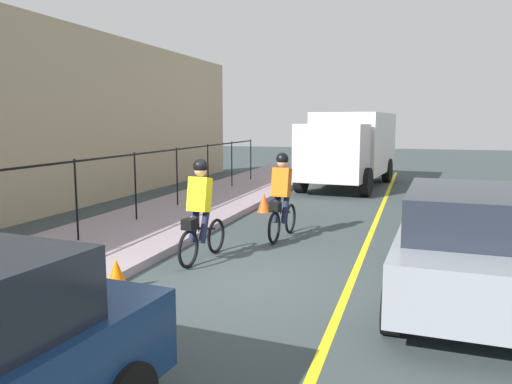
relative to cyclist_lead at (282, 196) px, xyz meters
name	(u,v)px	position (x,y,z in m)	size (l,w,h in m)	color
ground_plane	(244,281)	(-2.90, -0.16, -0.91)	(80.00, 80.00, 0.00)	#353F40
lane_line_centre	(347,291)	(-2.90, -1.76, -0.91)	(36.00, 0.12, 0.01)	yellow
sidewalk	(62,258)	(-2.90, 3.24, -0.84)	(40.00, 3.20, 0.15)	gray
iron_fence	(75,179)	(-1.90, 3.64, 0.45)	(21.79, 0.04, 1.60)	black
cyclist_lead	(282,196)	(0.00, 0.00, 0.00)	(1.71, 0.38, 1.83)	black
cyclist_follow	(200,211)	(-2.08, 0.93, 0.00)	(1.71, 0.38, 1.83)	black
patrol_sedan	(468,243)	(-2.83, -3.37, -0.09)	(4.48, 2.09, 1.58)	gray
box_truck_background	(350,146)	(9.28, -0.26, 0.64)	(6.91, 3.08, 2.78)	silver
traffic_cone_near	(264,202)	(2.93, 1.27, -0.64)	(0.36, 0.36, 0.54)	#F24F15
traffic_cone_far	(117,275)	(-3.90, 1.47, -0.67)	(0.36, 0.36, 0.48)	#F16503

